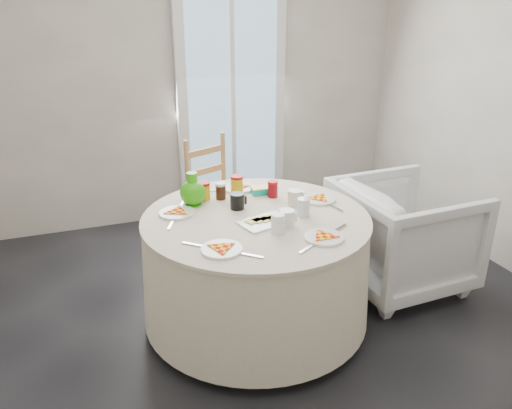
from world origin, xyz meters
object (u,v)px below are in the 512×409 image
object	(u,v)px
wooden_chair	(220,197)
green_pitcher	(192,183)
table	(256,268)
armchair	(403,234)

from	to	relation	value
wooden_chair	green_pitcher	size ratio (longest dim) A/B	4.58
table	armchair	size ratio (longest dim) A/B	1.64
table	green_pitcher	distance (m)	0.65
wooden_chair	armchair	world-z (taller)	wooden_chair
table	armchair	distance (m)	1.12
table	green_pitcher	world-z (taller)	green_pitcher
table	green_pitcher	xyz separation A→B (m)	(-0.30, 0.30, 0.49)
table	wooden_chair	size ratio (longest dim) A/B	1.47
wooden_chair	table	bearing A→B (deg)	-116.77
armchair	green_pitcher	world-z (taller)	green_pitcher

